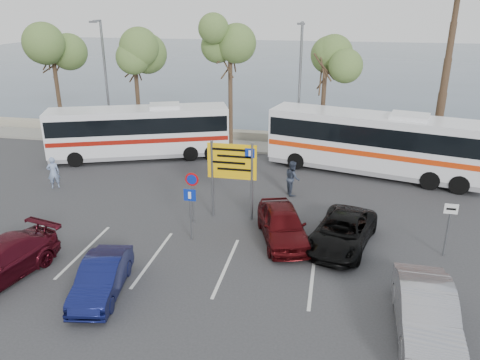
% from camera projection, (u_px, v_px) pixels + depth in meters
% --- Properties ---
extents(ground, '(120.00, 120.00, 0.00)m').
position_uv_depth(ground, '(191.00, 249.00, 18.70)').
color(ground, '#313133').
rests_on(ground, ground).
extents(kerb_strip, '(44.00, 2.40, 0.15)m').
position_uv_depth(kerb_strip, '(253.00, 147.00, 31.48)').
color(kerb_strip, gray).
rests_on(kerb_strip, ground).
extents(seawall, '(48.00, 0.80, 0.60)m').
position_uv_depth(seawall, '(258.00, 136.00, 33.23)').
color(seawall, '#A19A81').
rests_on(seawall, ground).
extents(sea, '(140.00, 140.00, 0.00)m').
position_uv_depth(sea, '(304.00, 64.00, 73.56)').
color(sea, '#394D5B').
rests_on(sea, ground).
extents(tree_far_left, '(3.20, 3.20, 7.60)m').
position_uv_depth(tree_far_left, '(52.00, 47.00, 31.87)').
color(tree_far_left, '#382619').
rests_on(tree_far_left, kerb_strip).
extents(tree_left, '(3.20, 3.20, 7.20)m').
position_uv_depth(tree_left, '(134.00, 54.00, 30.86)').
color(tree_left, '#382619').
rests_on(tree_left, kerb_strip).
extents(tree_mid, '(3.20, 3.20, 8.00)m').
position_uv_depth(tree_mid, '(230.00, 45.00, 29.40)').
color(tree_mid, '#382619').
rests_on(tree_mid, kerb_strip).
extents(tree_right, '(3.20, 3.20, 7.40)m').
position_uv_depth(tree_right, '(326.00, 56.00, 28.45)').
color(tree_right, '#382619').
rests_on(tree_right, kerb_strip).
extents(street_lamp_left, '(0.45, 1.15, 8.01)m').
position_uv_depth(street_lamp_left, '(105.00, 76.00, 31.30)').
color(street_lamp_left, slate).
rests_on(street_lamp_left, kerb_strip).
extents(street_lamp_right, '(0.45, 1.15, 8.01)m').
position_uv_depth(street_lamp_right, '(300.00, 82.00, 28.85)').
color(street_lamp_right, slate).
rests_on(street_lamp_right, kerb_strip).
extents(direction_sign, '(2.20, 0.12, 3.60)m').
position_uv_depth(direction_sign, '(232.00, 167.00, 20.57)').
color(direction_sign, slate).
rests_on(direction_sign, ground).
extents(sign_no_stop, '(0.60, 0.08, 2.35)m').
position_uv_depth(sign_no_stop, '(192.00, 189.00, 20.43)').
color(sign_no_stop, slate).
rests_on(sign_no_stop, ground).
extents(sign_parking, '(0.50, 0.07, 2.25)m').
position_uv_depth(sign_parking, '(190.00, 207.00, 18.94)').
color(sign_parking, slate).
rests_on(sign_parking, ground).
extents(sign_taxi, '(0.50, 0.07, 2.20)m').
position_uv_depth(sign_taxi, '(449.00, 223.00, 17.71)').
color(sign_taxi, slate).
rests_on(sign_taxi, ground).
extents(lane_markings, '(12.02, 4.20, 0.01)m').
position_uv_depth(lane_markings, '(155.00, 258.00, 18.00)').
color(lane_markings, silver).
rests_on(lane_markings, ground).
extents(coach_bus_left, '(10.98, 6.04, 3.39)m').
position_uv_depth(coach_bus_left, '(140.00, 134.00, 28.97)').
color(coach_bus_left, white).
rests_on(coach_bus_left, ground).
extents(coach_bus_right, '(11.96, 5.28, 3.65)m').
position_uv_depth(coach_bus_right, '(373.00, 145.00, 26.29)').
color(coach_bus_right, white).
rests_on(coach_bus_right, ground).
extents(car_blue, '(1.91, 3.86, 1.21)m').
position_uv_depth(car_blue, '(102.00, 278.00, 15.66)').
color(car_blue, '#0F1447').
rests_on(car_blue, ground).
extents(car_red, '(2.92, 4.56, 1.44)m').
position_uv_depth(car_red, '(283.00, 224.00, 19.16)').
color(car_red, '#490A0D').
rests_on(car_red, ground).
extents(suv_black, '(3.15, 4.90, 1.26)m').
position_uv_depth(suv_black, '(342.00, 232.00, 18.74)').
color(suv_black, black).
rests_on(suv_black, ground).
extents(car_silver_b, '(1.67, 4.55, 1.49)m').
position_uv_depth(car_silver_b, '(426.00, 313.00, 13.67)').
color(car_silver_b, gray).
rests_on(car_silver_b, ground).
extents(pedestrian_near, '(0.74, 0.69, 1.71)m').
position_uv_depth(pedestrian_near, '(53.00, 173.00, 24.54)').
color(pedestrian_near, '#8499C1').
rests_on(pedestrian_near, ground).
extents(pedestrian_far, '(0.93, 1.04, 1.78)m').
position_uv_depth(pedestrian_far, '(292.00, 178.00, 23.69)').
color(pedestrian_far, '#32394B').
rests_on(pedestrian_far, ground).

